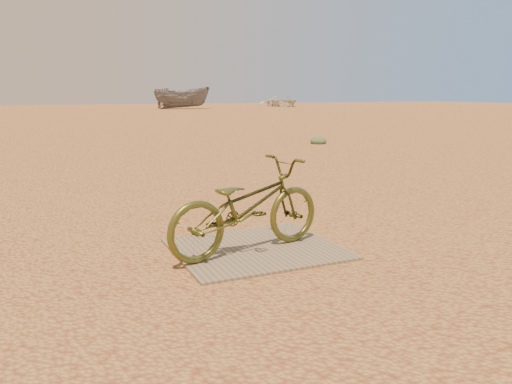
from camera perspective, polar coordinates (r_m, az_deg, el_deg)
name	(u,v)px	position (r m, az deg, el deg)	size (l,w,h in m)	color
ground	(187,252)	(4.46, -7.86, -6.86)	(120.00, 120.00, 0.00)	tan
plywood_board	(256,249)	(4.48, 0.00, -6.49)	(1.43, 1.24, 0.02)	#7E7055
bicycle	(247,206)	(4.27, -1.03, -1.66)	(0.53, 1.53, 0.80)	#4C501E
boat_mid_right	(182,98)	(44.91, -8.42, 10.61)	(1.86, 4.95, 1.92)	slate
boat_far_right	(282,101)	(52.53, 2.99, 10.33)	(3.72, 5.22, 1.08)	silver
kale_b	(318,144)	(13.93, 7.14, 5.50)	(0.45, 0.45, 0.25)	#577149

